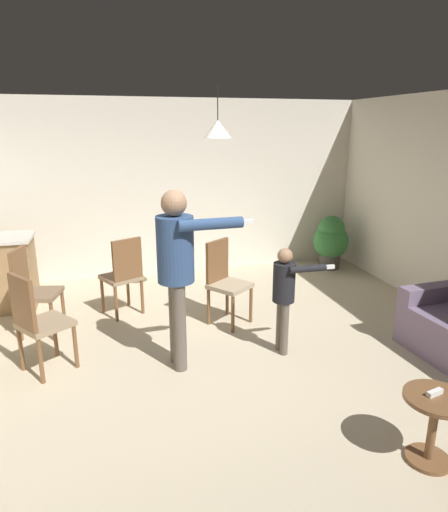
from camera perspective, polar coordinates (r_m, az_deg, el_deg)
ground at (r=4.49m, az=-1.62°, el=-14.16°), size 7.68×7.68×0.00m
wall_back at (r=7.10m, az=-7.75°, el=8.55°), size 6.40×0.10×2.70m
side_table_by_couch at (r=3.57m, az=25.21°, el=-18.54°), size 0.44×0.44×0.52m
person_adult at (r=4.16m, az=-6.01°, el=-0.60°), size 0.86×0.50×1.73m
person_child at (r=4.55m, az=7.77°, el=-4.19°), size 0.59×0.33×1.12m
dining_chair_by_counter at (r=4.54m, az=-22.77°, el=-7.51°), size 0.59×0.59×1.00m
dining_chair_near_wall at (r=5.27m, az=0.12°, el=-2.95°), size 0.59×0.59×1.00m
dining_chair_centre_back at (r=5.41m, az=-23.32°, el=-3.80°), size 0.51×0.51×1.00m
dining_chair_spare at (r=5.60m, az=-12.71°, el=-2.17°), size 0.56×0.56×1.00m
potted_plant_corner at (r=7.56m, az=13.51°, el=2.04°), size 0.58×0.58×0.88m
spare_remote_on_table at (r=3.46m, az=25.36°, el=-15.52°), size 0.13×0.07×0.04m
ceiling_light_pendant at (r=5.22m, az=-0.80°, el=15.95°), size 0.32×0.32×0.55m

